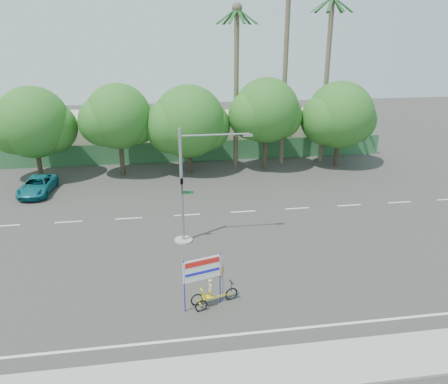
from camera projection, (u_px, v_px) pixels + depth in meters
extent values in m
plane|color=#33302D|center=(235.00, 271.00, 23.40)|extent=(120.00, 120.00, 0.00)
cube|color=gray|center=(270.00, 370.00, 16.42)|extent=(50.00, 2.40, 0.12)
cube|color=#336B3D|center=(197.00, 151.00, 43.01)|extent=(38.00, 0.08, 2.00)
cube|color=beige|center=(97.00, 135.00, 45.43)|extent=(12.00, 8.00, 4.00)
cube|color=beige|center=(266.00, 131.00, 48.05)|extent=(14.00, 8.00, 3.60)
cylinder|color=#473828|center=(39.00, 159.00, 37.52)|extent=(0.40, 0.40, 3.52)
sphere|color=#1E5619|center=(33.00, 122.00, 36.42)|extent=(6.00, 6.00, 6.00)
sphere|color=#1E5619|center=(52.00, 128.00, 37.08)|extent=(4.32, 4.32, 4.32)
sphere|color=#1E5619|center=(16.00, 127.00, 36.11)|extent=(4.56, 4.56, 4.56)
cylinder|color=#473828|center=(122.00, 155.00, 38.47)|extent=(0.40, 0.40, 3.74)
sphere|color=#1E5619|center=(118.00, 116.00, 37.30)|extent=(5.60, 5.60, 5.60)
sphere|color=#1E5619|center=(134.00, 122.00, 37.97)|extent=(4.03, 4.03, 4.03)
sphere|color=#1E5619|center=(103.00, 121.00, 37.01)|extent=(4.26, 4.26, 4.26)
cylinder|color=#473828|center=(190.00, 154.00, 39.40)|extent=(0.40, 0.40, 3.30)
sphere|color=#1E5619|center=(189.00, 121.00, 38.37)|extent=(6.40, 6.40, 6.40)
sphere|color=#1E5619|center=(205.00, 126.00, 39.03)|extent=(4.61, 4.61, 4.61)
sphere|color=#1E5619|center=(172.00, 126.00, 38.03)|extent=(4.86, 4.86, 4.86)
cylinder|color=#473828|center=(265.00, 148.00, 40.29)|extent=(0.40, 0.40, 3.87)
sphere|color=#1E5619|center=(266.00, 110.00, 39.08)|extent=(5.80, 5.80, 5.80)
sphere|color=#1E5619|center=(279.00, 116.00, 39.75)|extent=(4.18, 4.18, 4.18)
sphere|color=#1E5619|center=(253.00, 115.00, 38.78)|extent=(4.41, 4.41, 4.41)
cylinder|color=#473828|center=(337.00, 148.00, 41.36)|extent=(0.40, 0.40, 3.43)
sphere|color=#1E5619|center=(340.00, 115.00, 40.28)|extent=(6.20, 6.20, 6.20)
sphere|color=#1E5619|center=(352.00, 120.00, 40.95)|extent=(4.46, 4.46, 4.46)
sphere|color=#1E5619|center=(326.00, 119.00, 39.96)|extent=(4.71, 4.71, 4.71)
cylinder|color=#70604C|center=(285.00, 73.00, 39.71)|extent=(0.44, 0.44, 17.00)
cylinder|color=#70604C|center=(326.00, 84.00, 40.62)|extent=(0.44, 0.44, 15.00)
cube|color=#1C4C21|center=(342.00, 4.00, 38.39)|extent=(1.91, 0.28, 1.36)
cube|color=#1C4C21|center=(337.00, 5.00, 38.93)|extent=(1.65, 1.44, 1.36)
cube|color=#1C4C21|center=(330.00, 5.00, 39.15)|extent=(0.61, 1.93, 1.36)
cube|color=#1C4C21|center=(324.00, 5.00, 38.95)|extent=(1.20, 1.80, 1.36)
cube|color=#1C4C21|center=(321.00, 4.00, 38.44)|extent=(1.89, 0.92, 1.36)
cube|color=#1C4C21|center=(324.00, 4.00, 37.84)|extent=(1.89, 0.92, 1.36)
cube|color=#1C4C21|center=(331.00, 4.00, 37.44)|extent=(1.20, 1.80, 1.36)
cube|color=#1C4C21|center=(338.00, 4.00, 37.42)|extent=(0.61, 1.93, 1.36)
cube|color=#1C4C21|center=(343.00, 4.00, 37.80)|extent=(1.65, 1.44, 1.36)
cylinder|color=#70604C|center=(236.00, 91.00, 39.59)|extent=(0.44, 0.44, 14.00)
sphere|color=#70604C|center=(237.00, 8.00, 37.18)|extent=(0.90, 0.90, 0.90)
cube|color=#1C4C21|center=(248.00, 16.00, 37.54)|extent=(1.91, 0.28, 1.36)
cube|color=#1C4C21|center=(244.00, 16.00, 38.07)|extent=(1.65, 1.44, 1.36)
cube|color=#1C4C21|center=(237.00, 16.00, 38.29)|extent=(0.61, 1.93, 1.36)
cube|color=#1C4C21|center=(230.00, 16.00, 38.09)|extent=(1.20, 1.80, 1.36)
cube|color=#1C4C21|center=(226.00, 16.00, 37.58)|extent=(1.89, 0.92, 1.36)
cube|color=#1C4C21|center=(227.00, 16.00, 36.98)|extent=(1.89, 0.92, 1.36)
cube|color=#1C4C21|center=(233.00, 16.00, 36.58)|extent=(1.20, 1.80, 1.36)
cube|color=#1C4C21|center=(241.00, 16.00, 36.57)|extent=(0.61, 1.93, 1.36)
cube|color=#1C4C21|center=(247.00, 16.00, 36.94)|extent=(1.65, 1.44, 1.36)
cylinder|color=gray|center=(184.00, 240.00, 26.74)|extent=(1.10, 1.10, 0.10)
cylinder|color=gray|center=(182.00, 187.00, 25.56)|extent=(0.18, 0.18, 7.00)
cylinder|color=gray|center=(215.00, 135.00, 24.79)|extent=(4.00, 0.10, 0.10)
cube|color=gray|center=(248.00, 135.00, 25.09)|extent=(0.55, 0.20, 0.12)
imported|color=black|center=(182.00, 187.00, 25.32)|extent=(0.16, 0.20, 1.00)
cube|color=#14662D|center=(188.00, 192.00, 25.73)|extent=(0.70, 0.04, 0.18)
torus|color=black|center=(231.00, 294.00, 20.80)|extent=(0.66, 0.25, 0.66)
torus|color=black|center=(197.00, 300.00, 20.40)|extent=(0.61, 0.24, 0.62)
torus|color=black|center=(201.00, 306.00, 19.93)|extent=(0.61, 0.24, 0.62)
cube|color=yellow|center=(215.00, 297.00, 20.46)|extent=(1.61, 0.51, 0.06)
cube|color=yellow|center=(199.00, 302.00, 20.16)|extent=(0.22, 0.58, 0.05)
cube|color=yellow|center=(208.00, 297.00, 20.26)|extent=(0.58, 0.53, 0.06)
cube|color=yellow|center=(202.00, 293.00, 20.06)|extent=(0.32, 0.45, 0.53)
cylinder|color=black|center=(231.00, 287.00, 20.67)|extent=(0.04, 0.04, 0.54)
cube|color=black|center=(231.00, 282.00, 20.58)|extent=(0.16, 0.43, 0.04)
imported|color=#CCB284|center=(211.00, 289.00, 20.19)|extent=(0.35, 0.44, 1.05)
cylinder|color=#1C1DD4|center=(184.00, 287.00, 19.54)|extent=(0.07, 0.07, 2.63)
cylinder|color=#1C1DD4|center=(220.00, 278.00, 20.22)|extent=(0.07, 0.07, 2.63)
cube|color=white|center=(202.00, 269.00, 19.64)|extent=(1.80, 0.55, 1.07)
cube|color=red|center=(202.00, 263.00, 19.50)|extent=(1.60, 0.47, 0.25)
cube|color=#1C1DD4|center=(203.00, 272.00, 19.67)|extent=(1.60, 0.47, 0.14)
cylinder|color=black|center=(223.00, 283.00, 20.38)|extent=(0.02, 0.02, 2.05)
cube|color=red|center=(216.00, 272.00, 20.03)|extent=(0.84, 0.25, 0.64)
imported|color=#106772|center=(37.00, 186.00, 34.41)|extent=(2.49, 4.89, 1.32)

